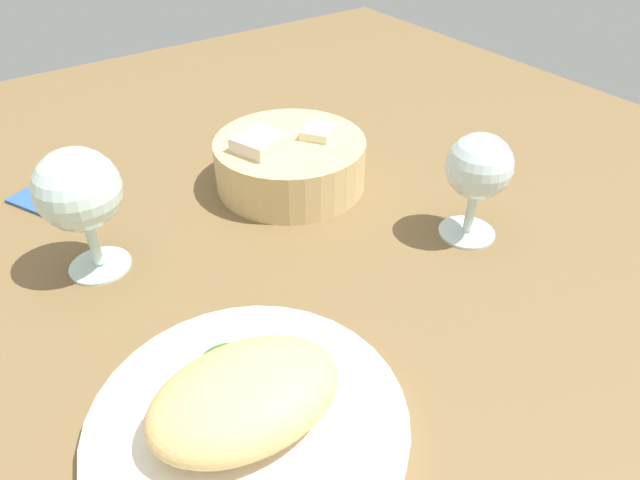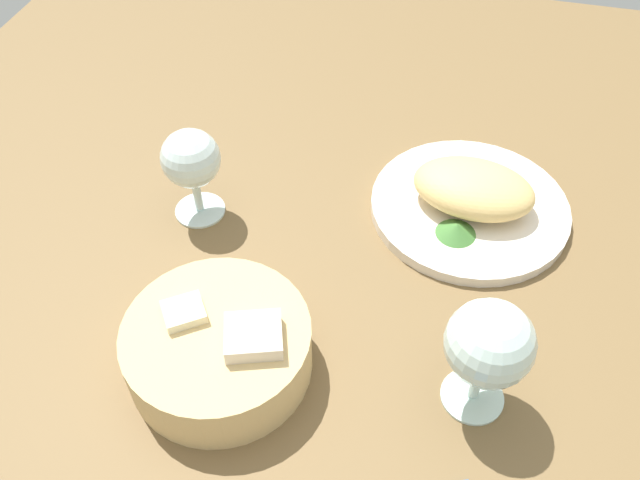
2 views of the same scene
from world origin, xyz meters
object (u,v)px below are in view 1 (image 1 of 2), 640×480
(wine_glass_near, at_px, (478,171))
(folded_napkin, at_px, (61,198))
(wine_glass_far, at_px, (79,193))
(plate, at_px, (248,424))
(bread_basket, at_px, (289,162))

(wine_glass_near, distance_m, folded_napkin, 0.47)
(wine_glass_near, relative_size, wine_glass_far, 0.90)
(plate, height_order, wine_glass_far, wine_glass_far)
(wine_glass_near, bearing_deg, folded_napkin, 136.58)
(plate, distance_m, folded_napkin, 0.40)
(wine_glass_far, bearing_deg, wine_glass_near, -26.87)
(bread_basket, bearing_deg, plate, -127.95)
(wine_glass_near, bearing_deg, bread_basket, 116.91)
(wine_glass_far, relative_size, folded_napkin, 1.19)
(wine_glass_near, relative_size, folded_napkin, 1.07)
(wine_glass_far, bearing_deg, plate, -83.78)
(bread_basket, height_order, wine_glass_far, wine_glass_far)
(wine_glass_near, height_order, folded_napkin, wine_glass_near)
(plate, distance_m, wine_glass_far, 0.27)
(wine_glass_far, bearing_deg, folded_napkin, 88.82)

